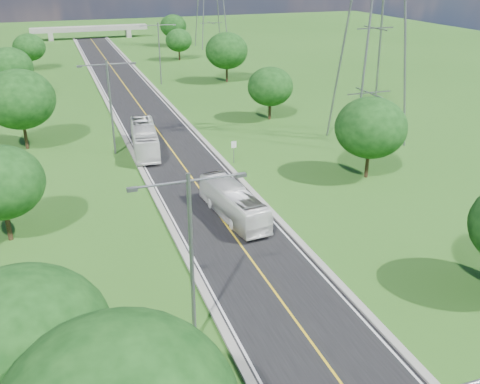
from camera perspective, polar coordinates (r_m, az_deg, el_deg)
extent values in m
plane|color=#285919|center=(74.67, -10.06, 8.18)|extent=(260.00, 260.00, 0.00)
cube|color=black|center=(80.41, -10.84, 9.24)|extent=(8.00, 150.00, 0.06)
cube|color=gray|center=(79.88, -13.88, 8.94)|extent=(0.50, 150.00, 0.22)
cube|color=gray|center=(81.11, -7.85, 9.62)|extent=(0.50, 150.00, 0.22)
cylinder|color=slate|center=(55.06, -0.67, 4.30)|extent=(0.08, 0.08, 2.40)
cube|color=white|center=(54.77, -0.66, 5.08)|extent=(0.55, 0.04, 0.70)
cube|color=gray|center=(152.30, -19.55, 15.36)|extent=(1.20, 3.00, 2.00)
cube|color=gray|center=(153.82, -11.84, 16.25)|extent=(1.20, 3.00, 2.00)
cube|color=gray|center=(152.55, -15.75, 16.43)|extent=(30.00, 3.00, 1.20)
cylinder|color=slate|center=(27.84, -5.17, -7.61)|extent=(0.22, 0.22, 10.00)
cylinder|color=slate|center=(25.50, -8.58, 0.77)|extent=(2.80, 0.12, 0.12)
cylinder|color=slate|center=(26.11, -2.56, 1.58)|extent=(2.80, 0.12, 0.12)
cube|color=slate|center=(25.34, -11.45, 0.28)|extent=(0.50, 0.25, 0.18)
cube|color=slate|center=(26.51, 0.13, 1.83)|extent=(0.50, 0.25, 0.18)
cylinder|color=slate|center=(58.26, -13.60, 8.64)|extent=(0.22, 0.22, 10.00)
cylinder|color=slate|center=(57.18, -15.46, 12.92)|extent=(2.80, 0.12, 0.12)
cylinder|color=slate|center=(57.45, -12.62, 13.24)|extent=(2.80, 0.12, 0.12)
cube|color=slate|center=(57.10, -16.78, 12.71)|extent=(0.50, 0.25, 0.18)
cube|color=slate|center=(57.63, -11.31, 13.33)|extent=(0.50, 0.25, 0.18)
cylinder|color=slate|center=(92.03, -8.57, 14.34)|extent=(0.22, 0.22, 10.00)
cylinder|color=slate|center=(91.16, -9.65, 17.11)|extent=(2.80, 0.12, 0.12)
cylinder|color=slate|center=(91.70, -7.86, 17.25)|extent=(2.80, 0.12, 0.12)
cube|color=slate|center=(90.95, -10.49, 17.01)|extent=(0.50, 0.25, 0.18)
cube|color=slate|center=(91.99, -7.03, 17.28)|extent=(0.50, 0.25, 0.18)
ellipsoid|color=black|center=(23.92, -22.02, -14.57)|extent=(7.14, 7.14, 6.07)
cylinder|color=black|center=(43.35, -23.51, -3.10)|extent=(0.36, 0.36, 2.70)
ellipsoid|color=black|center=(42.08, -24.23, 0.93)|extent=(6.30, 6.30, 5.36)
cylinder|color=black|center=(63.79, -21.92, 5.70)|extent=(0.36, 0.36, 3.24)
ellipsoid|color=black|center=(62.81, -22.46, 9.13)|extent=(7.56, 7.56, 6.43)
cylinder|color=black|center=(87.21, -23.03, 9.87)|extent=(0.36, 0.36, 2.88)
ellipsoid|color=black|center=(86.56, -23.41, 12.12)|extent=(6.72, 6.72, 5.71)
cylinder|color=black|center=(110.71, -21.33, 12.60)|extent=(0.36, 0.36, 2.52)
ellipsoid|color=black|center=(110.25, -21.57, 14.17)|extent=(5.88, 5.88, 5.00)
cylinder|color=black|center=(52.72, 13.42, 3.03)|extent=(0.36, 0.36, 2.88)
ellipsoid|color=black|center=(51.63, 13.78, 6.68)|extent=(6.72, 6.72, 5.71)
cylinder|color=black|center=(70.90, 3.19, 8.74)|extent=(0.36, 0.36, 2.52)
ellipsoid|color=black|center=(70.18, 3.25, 11.17)|extent=(5.88, 5.88, 5.00)
cylinder|color=black|center=(93.47, -1.42, 12.57)|extent=(0.36, 0.36, 3.06)
ellipsoid|color=black|center=(92.83, -1.44, 14.83)|extent=(7.14, 7.14, 6.07)
cylinder|color=black|center=(115.64, -6.48, 14.38)|extent=(0.36, 0.36, 2.34)
ellipsoid|color=black|center=(115.23, -6.55, 15.78)|extent=(5.46, 5.46, 4.64)
cylinder|color=black|center=(135.68, -7.06, 15.78)|extent=(0.36, 0.36, 2.70)
ellipsoid|color=black|center=(135.28, -7.13, 17.16)|extent=(6.30, 6.30, 5.36)
imported|color=white|center=(43.02, -0.71, -1.16)|extent=(3.18, 9.60, 2.62)
imported|color=white|center=(59.12, -10.15, 5.63)|extent=(3.63, 10.72, 2.93)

